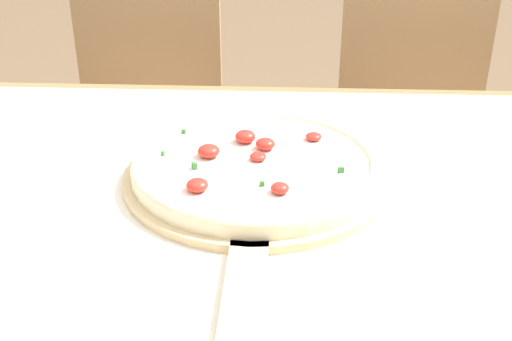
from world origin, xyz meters
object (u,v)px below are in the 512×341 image
pizza (257,164)px  chair_right (413,122)px  chair_left (147,117)px  pizza_peel (256,185)px

pizza → chair_right: 0.87m
chair_right → chair_left: bearing=-179.3°
pizza → chair_right: chair_right is taller
pizza → chair_right: bearing=63.9°
pizza → chair_left: (-0.32, 0.75, -0.25)m
pizza_peel → chair_left: chair_left is taller
chair_right → pizza_peel: bearing=-114.6°
chair_left → pizza_peel: bearing=-68.1°
chair_left → chair_right: size_ratio=1.00×
pizza_peel → chair_left: size_ratio=0.68×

